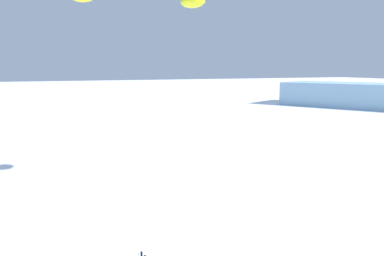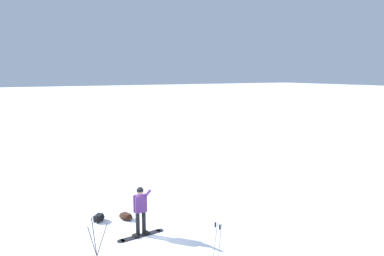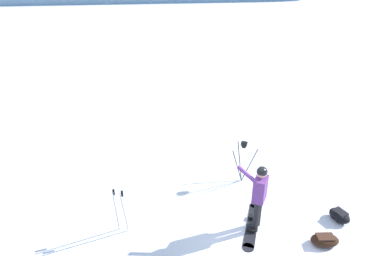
{
  "view_description": "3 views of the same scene",
  "coord_description": "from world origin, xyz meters",
  "px_view_note": "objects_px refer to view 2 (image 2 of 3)",
  "views": [
    {
      "loc": [
        2.99,
        5.1,
        5.47
      ],
      "look_at": [
        -0.68,
        -3.56,
        3.93
      ],
      "focal_mm": 35.08,
      "sensor_mm": 36.0,
      "label": 1
    },
    {
      "loc": [
        -4.76,
        -11.14,
        5.56
      ],
      "look_at": [
        -0.69,
        -4.01,
        4.32
      ],
      "focal_mm": 34.15,
      "sensor_mm": 36.0,
      "label": 2
    },
    {
      "loc": [
        5.91,
        0.83,
        5.74
      ],
      "look_at": [
        -0.65,
        -1.58,
        2.22
      ],
      "focal_mm": 31.62,
      "sensor_mm": 36.0,
      "label": 3
    }
  ],
  "objects_px": {
    "gear_bag_large": "(99,218)",
    "ski_poles": "(217,237)",
    "snowboard": "(141,235)",
    "gear_bag_small": "(126,216)",
    "snowboarder": "(140,206)",
    "camera_tripod": "(96,228)"
  },
  "relations": [
    {
      "from": "gear_bag_large",
      "to": "ski_poles",
      "type": "distance_m",
      "value": 5.28
    },
    {
      "from": "snowboard",
      "to": "gear_bag_small",
      "type": "xyz_separation_m",
      "value": [
        0.03,
        1.63,
        0.1
      ]
    },
    {
      "from": "snowboarder",
      "to": "gear_bag_large",
      "type": "relative_size",
      "value": 2.66
    },
    {
      "from": "gear_bag_small",
      "to": "ski_poles",
      "type": "distance_m",
      "value": 4.65
    },
    {
      "from": "snowboard",
      "to": "gear_bag_large",
      "type": "bearing_deg",
      "value": 115.02
    },
    {
      "from": "ski_poles",
      "to": "snowboarder",
      "type": "bearing_deg",
      "value": 113.37
    },
    {
      "from": "snowboard",
      "to": "gear_bag_large",
      "type": "xyz_separation_m",
      "value": [
        -0.91,
        1.95,
        0.12
      ]
    },
    {
      "from": "snowboarder",
      "to": "ski_poles",
      "type": "relative_size",
      "value": 1.43
    },
    {
      "from": "gear_bag_large",
      "to": "camera_tripod",
      "type": "distance_m",
      "value": 2.84
    },
    {
      "from": "gear_bag_large",
      "to": "gear_bag_small",
      "type": "distance_m",
      "value": 1.0
    },
    {
      "from": "snowboard",
      "to": "camera_tripod",
      "type": "distance_m",
      "value": 2.03
    },
    {
      "from": "snowboard",
      "to": "camera_tripod",
      "type": "xyz_separation_m",
      "value": [
        -1.71,
        -0.66,
        0.89
      ]
    },
    {
      "from": "gear_bag_small",
      "to": "ski_poles",
      "type": "height_order",
      "value": "ski_poles"
    },
    {
      "from": "ski_poles",
      "to": "camera_tripod",
      "type": "bearing_deg",
      "value": 144.46
    },
    {
      "from": "snowboarder",
      "to": "gear_bag_large",
      "type": "bearing_deg",
      "value": 117.06
    },
    {
      "from": "gear_bag_large",
      "to": "gear_bag_small",
      "type": "bearing_deg",
      "value": -18.84
    },
    {
      "from": "camera_tripod",
      "to": "gear_bag_small",
      "type": "xyz_separation_m",
      "value": [
        1.74,
        2.29,
        -0.79
      ]
    },
    {
      "from": "snowboarder",
      "to": "camera_tripod",
      "type": "bearing_deg",
      "value": -156.79
    },
    {
      "from": "snowboarder",
      "to": "gear_bag_small",
      "type": "relative_size",
      "value": 2.38
    },
    {
      "from": "gear_bag_small",
      "to": "snowboarder",
      "type": "bearing_deg",
      "value": -89.71
    },
    {
      "from": "camera_tripod",
      "to": "gear_bag_large",
      "type": "bearing_deg",
      "value": 73.05
    },
    {
      "from": "snowboard",
      "to": "gear_bag_large",
      "type": "height_order",
      "value": "gear_bag_large"
    }
  ]
}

